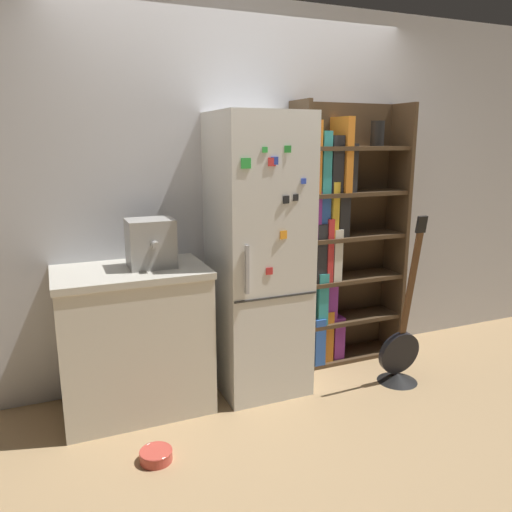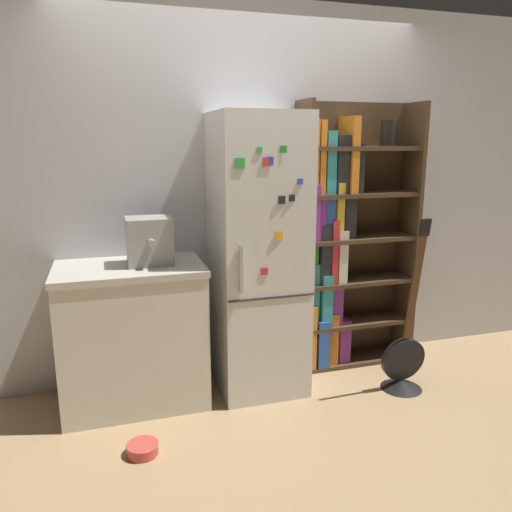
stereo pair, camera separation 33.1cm
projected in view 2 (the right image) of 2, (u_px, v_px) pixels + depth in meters
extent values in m
plane|color=tan|center=(264.00, 393.00, 3.39)|extent=(16.00, 16.00, 0.00)
cube|color=silver|center=(245.00, 195.00, 3.54)|extent=(8.00, 0.05, 2.60)
cube|color=white|center=(258.00, 256.00, 3.32)|extent=(0.57, 0.59, 1.86)
cube|color=#333333|center=(272.00, 298.00, 3.09)|extent=(0.56, 0.01, 0.01)
cube|color=#B2B2B7|center=(241.00, 269.00, 2.98)|extent=(0.02, 0.02, 0.30)
cube|color=blue|center=(270.00, 161.00, 2.89)|extent=(0.05, 0.01, 0.04)
cube|color=green|center=(283.00, 149.00, 2.90)|extent=(0.04, 0.02, 0.04)
cube|color=red|center=(264.00, 271.00, 3.03)|extent=(0.04, 0.01, 0.04)
cube|color=blue|center=(300.00, 182.00, 2.98)|extent=(0.03, 0.01, 0.03)
cube|color=green|center=(260.00, 150.00, 2.86)|extent=(0.03, 0.01, 0.03)
cube|color=orange|center=(279.00, 235.00, 3.01)|extent=(0.05, 0.02, 0.05)
cube|color=black|center=(282.00, 200.00, 2.97)|extent=(0.05, 0.02, 0.05)
cube|color=black|center=(292.00, 198.00, 2.98)|extent=(0.04, 0.02, 0.04)
cube|color=red|center=(267.00, 162.00, 2.89)|extent=(0.05, 0.01, 0.05)
cube|color=green|center=(240.00, 163.00, 2.84)|extent=(0.06, 0.01, 0.06)
cube|color=#4C3823|center=(302.00, 242.00, 3.56)|extent=(0.03, 0.30, 1.95)
cube|color=#4C3823|center=(407.00, 235.00, 3.80)|extent=(0.03, 0.30, 1.95)
cube|color=#4C3823|center=(348.00, 235.00, 3.80)|extent=(0.89, 0.03, 1.95)
cube|color=#4C3823|center=(351.00, 359.00, 3.90)|extent=(0.83, 0.27, 0.03)
cube|color=#4C3823|center=(353.00, 321.00, 3.83)|extent=(0.83, 0.27, 0.03)
cube|color=#4C3823|center=(355.00, 280.00, 3.75)|extent=(0.83, 0.27, 0.03)
cube|color=#4C3823|center=(357.00, 238.00, 3.68)|extent=(0.83, 0.27, 0.03)
cube|color=#4C3823|center=(359.00, 194.00, 3.61)|extent=(0.83, 0.27, 0.03)
cube|color=#4C3823|center=(361.00, 148.00, 3.53)|extent=(0.83, 0.27, 0.03)
cube|color=orange|center=(307.00, 333.00, 3.73)|extent=(0.05, 0.25, 0.48)
cube|color=#2D59B2|center=(318.00, 340.00, 3.76)|extent=(0.08, 0.25, 0.36)
cube|color=orange|center=(329.00, 336.00, 3.79)|extent=(0.07, 0.19, 0.40)
cube|color=purple|center=(340.00, 338.00, 3.83)|extent=(0.09, 0.19, 0.33)
cube|color=teal|center=(309.00, 293.00, 3.67)|extent=(0.08, 0.20, 0.48)
cube|color=teal|center=(321.00, 298.00, 3.71)|extent=(0.08, 0.24, 0.39)
cube|color=purple|center=(332.00, 301.00, 3.74)|extent=(0.09, 0.20, 0.33)
cube|color=#338C3F|center=(309.00, 249.00, 3.60)|extent=(0.07, 0.19, 0.50)
cube|color=#262628|center=(320.00, 253.00, 3.63)|extent=(0.08, 0.23, 0.43)
cube|color=red|center=(328.00, 250.00, 3.64)|extent=(0.05, 0.25, 0.47)
cube|color=silver|center=(338.00, 255.00, 3.65)|extent=(0.07, 0.21, 0.39)
cube|color=purple|center=(310.00, 212.00, 3.52)|extent=(0.06, 0.23, 0.40)
cube|color=purple|center=(317.00, 215.00, 3.56)|extent=(0.04, 0.23, 0.34)
cube|color=#2D59B2|center=(325.00, 207.00, 3.56)|extent=(0.07, 0.20, 0.45)
cube|color=gold|center=(334.00, 210.00, 3.58)|extent=(0.05, 0.23, 0.40)
cube|color=#262628|center=(345.00, 213.00, 3.61)|extent=(0.09, 0.20, 0.36)
cube|color=orange|center=(310.00, 157.00, 3.44)|extent=(0.04, 0.25, 0.51)
cube|color=orange|center=(318.00, 157.00, 3.44)|extent=(0.04, 0.21, 0.50)
cube|color=teal|center=(326.00, 162.00, 3.47)|extent=(0.07, 0.20, 0.43)
cube|color=#262628|center=(338.00, 165.00, 3.50)|extent=(0.09, 0.20, 0.40)
cube|color=orange|center=(348.00, 155.00, 3.51)|extent=(0.05, 0.25, 0.53)
cube|color=#262628|center=(355.00, 168.00, 3.54)|extent=(0.05, 0.20, 0.34)
cylinder|color=black|center=(388.00, 133.00, 3.57)|extent=(0.10, 0.10, 0.18)
cube|color=silver|center=(133.00, 338.00, 3.21)|extent=(0.89, 0.57, 0.88)
cube|color=beige|center=(129.00, 269.00, 3.10)|extent=(0.91, 0.59, 0.04)
cube|color=#A5A39E|center=(149.00, 241.00, 3.11)|extent=(0.28, 0.23, 0.30)
cylinder|color=#A5A39E|center=(151.00, 243.00, 2.97)|extent=(0.04, 0.06, 0.04)
cone|color=black|center=(401.00, 384.00, 3.46)|extent=(0.28, 0.28, 0.06)
cylinder|color=black|center=(403.00, 359.00, 3.41)|extent=(0.31, 0.09, 0.32)
cube|color=brown|center=(415.00, 289.00, 3.23)|extent=(0.04, 0.12, 0.73)
cube|color=black|center=(425.00, 227.00, 3.08)|extent=(0.07, 0.04, 0.11)
cylinder|color=#D84C3F|center=(142.00, 449.00, 2.73)|extent=(0.17, 0.17, 0.06)
torus|color=#D84C3F|center=(142.00, 445.00, 2.72)|extent=(0.18, 0.18, 0.01)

